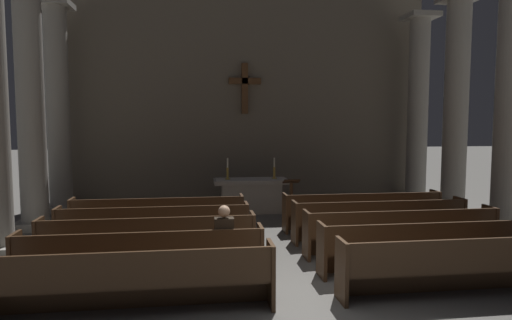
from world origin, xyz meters
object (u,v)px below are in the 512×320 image
Objects in this scene: candlestick_right at (274,172)px; lone_worshipper at (224,241)px; column_right_second at (510,108)px; pew_left_row_5 at (159,217)px; column_right_third at (456,111)px; candlestick_left at (228,173)px; pew_left_row_1 at (133,281)px; pew_right_row_3 at (401,232)px; pew_right_row_2 at (428,246)px; pew_right_row_4 at (380,220)px; pew_left_row_2 at (142,258)px; column_right_fourth at (418,112)px; lectern at (291,200)px; pew_left_row_3 at (149,241)px; pew_right_row_5 at (362,211)px; column_left_fourth at (58,111)px; column_left_third at (31,109)px; altar at (251,195)px; pew_left_row_4 at (155,227)px; pew_right_row_1 at (464,266)px.

lone_worshipper is (-1.85, -5.65, -0.51)m from candlestick_right.
pew_left_row_5 is at bearing 173.24° from column_right_second.
column_right_third is at bearing 90.00° from column_right_second.
candlestick_left reaches higher than pew_left_row_5.
candlestick_right reaches higher than pew_left_row_1.
pew_right_row_3 is at bearing 15.68° from lone_worshipper.
pew_right_row_2 and pew_right_row_4 have the same top height.
pew_left_row_2 is 9.60m from column_right_third.
column_right_fourth is 5.38× the size of lectern.
pew_right_row_3 is at bearing -159.86° from column_right_second.
candlestick_right is at bearing 107.50° from pew_right_row_2.
pew_right_row_5 is at bearing 23.09° from pew_left_row_3.
pew_left_row_3 is 10.15m from column_right_fourth.
column_left_fourth is at bearing 162.72° from lectern.
pew_right_row_2 is 0.64× the size of column_left_third.
lectern reaches higher than altar.
column_left_fourth reaches higher than lectern.
pew_left_row_5 is (0.00, 1.06, 0.00)m from pew_left_row_4.
pew_right_row_4 is 0.64× the size of column_right_second.
pew_right_row_2 is (0.00, 1.06, 0.00)m from pew_right_row_1.
column_right_third is at bearing -10.83° from column_left_fourth.
candlestick_right reaches higher than pew_left_row_3.
candlestick_right is (-1.79, 5.69, 0.73)m from pew_right_row_2.
column_left_fourth reaches higher than candlestick_left.
pew_left_row_1 and pew_right_row_5 have the same top height.
pew_right_row_4 is (0.00, 3.19, 0.00)m from pew_right_row_1.
column_right_second is 5.77m from lectern.
pew_right_row_4 is 0.64× the size of column_left_third.
candlestick_right reaches higher than pew_left_row_4.
pew_left_row_1 is 10.13m from column_right_third.
column_left_fourth is 6.24m from altar.
candlestick_right is (0.70, -0.00, 0.67)m from altar.
pew_right_row_5 is (4.99, 4.25, 0.00)m from pew_left_row_1.
pew_left_row_2 is 4.99m from pew_right_row_2.
candlestick_right is at bearing -170.16° from column_right_fourth.
column_left_fourth is (-11.32, 2.16, 0.00)m from column_right_third.
pew_right_row_5 is 0.64× the size of column_left_fourth.
lectern is at bearing 58.09° from pew_left_row_1.
column_left_fourth reaches higher than pew_left_row_4.
pew_left_row_2 is 1.00× the size of pew_left_row_3.
column_left_third is at bearing -179.10° from lectern.
pew_right_row_3 is at bearing -65.97° from lectern.
candlestick_right is at bearing 11.59° from column_left_third.
lectern is (-4.69, 0.10, -2.47)m from column_right_third.
pew_right_row_5 is at bearing -54.36° from candlestick_right.
column_right_second is 1.00× the size of column_left_fourth.
candlestick_right is 5.97m from lone_worshipper.
pew_left_row_1 is at bearing -59.87° from column_left_third.
candlestick_left is at bearing 144.23° from lectern.
column_right_third reaches higher than pew_right_row_2.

